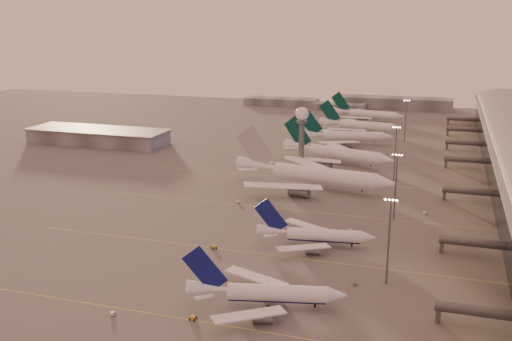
% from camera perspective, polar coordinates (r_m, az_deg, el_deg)
% --- Properties ---
extents(ground, '(700.00, 700.00, 0.00)m').
position_cam_1_polar(ground, '(184.28, -6.13, -8.34)').
color(ground, '#5B5959').
rests_on(ground, ground).
extents(taxiway_markings, '(180.00, 185.25, 0.02)m').
position_cam_1_polar(taxiway_markings, '(226.14, 6.66, -3.98)').
color(taxiway_markings, '#D6CC4B').
rests_on(taxiway_markings, ground).
extents(hangar, '(82.00, 27.00, 8.50)m').
position_cam_1_polar(hangar, '(357.15, -14.80, 3.19)').
color(hangar, '#5B5D62').
rests_on(hangar, ground).
extents(radar_tower, '(6.40, 6.40, 31.10)m').
position_cam_1_polar(radar_tower, '(286.91, 4.39, 4.34)').
color(radar_tower, '#53565A').
rests_on(radar_tower, ground).
extents(mast_a, '(3.60, 0.56, 25.00)m').
position_cam_1_polar(mast_a, '(165.63, 12.54, -6.18)').
color(mast_a, '#53565A').
rests_on(mast_a, ground).
extents(mast_b, '(3.60, 0.56, 25.00)m').
position_cam_1_polar(mast_b, '(218.12, 13.17, -1.19)').
color(mast_b, '#53565A').
rests_on(mast_b, ground).
extents(mast_c, '(3.60, 0.56, 25.00)m').
position_cam_1_polar(mast_c, '(271.78, 13.13, 1.88)').
color(mast_c, '#53565A').
rests_on(mast_c, ground).
extents(mast_d, '(3.60, 0.56, 25.00)m').
position_cam_1_polar(mast_d, '(360.18, 14.07, 4.85)').
color(mast_d, '#53565A').
rests_on(mast_d, ground).
extents(distant_horizon, '(165.00, 37.50, 9.00)m').
position_cam_1_polar(distant_horizon, '(489.39, 9.73, 6.35)').
color(distant_horizon, '#5B5D62').
rests_on(distant_horizon, ground).
extents(narrowbody_near, '(40.74, 32.15, 16.14)m').
position_cam_1_polar(narrowbody_near, '(153.30, 0.95, -11.82)').
color(narrowbody_near, white).
rests_on(narrowbody_near, ground).
extents(narrowbody_mid, '(38.63, 30.63, 15.15)m').
position_cam_1_polar(narrowbody_mid, '(192.70, 5.68, -6.30)').
color(narrowbody_mid, white).
rests_on(narrowbody_mid, ground).
extents(widebody_white, '(71.91, 57.22, 25.41)m').
position_cam_1_polar(widebody_white, '(255.18, 5.50, -0.77)').
color(widebody_white, white).
rests_on(widebody_white, ground).
extents(greentail_a, '(59.12, 47.04, 22.11)m').
position_cam_1_polar(greentail_a, '(300.11, 7.74, 1.38)').
color(greentail_a, white).
rests_on(greentail_a, ground).
extents(greentail_b, '(54.11, 43.30, 19.84)m').
position_cam_1_polar(greentail_b, '(347.11, 8.59, 3.06)').
color(greentail_b, white).
rests_on(greentail_b, ground).
extents(greentail_c, '(53.76, 43.14, 19.59)m').
position_cam_1_polar(greentail_c, '(383.76, 9.89, 4.08)').
color(greentail_c, white).
rests_on(greentail_c, ground).
extents(greentail_d, '(52.79, 42.28, 19.31)m').
position_cam_1_polar(greentail_d, '(429.98, 10.55, 5.15)').
color(greentail_d, white).
rests_on(greentail_d, ground).
extents(gsv_truck_a, '(5.27, 2.95, 2.01)m').
position_cam_1_polar(gsv_truck_a, '(154.34, -13.37, -12.98)').
color(gsv_truck_a, silver).
rests_on(gsv_truck_a, ground).
extents(gsv_tug_near, '(2.17, 3.48, 0.97)m').
position_cam_1_polar(gsv_tug_near, '(149.59, -6.01, -13.80)').
color(gsv_tug_near, orange).
rests_on(gsv_tug_near, ground).
extents(gsv_catering_a, '(4.99, 2.92, 3.84)m').
position_cam_1_polar(gsv_catering_a, '(167.41, 9.47, -10.17)').
color(gsv_catering_a, slate).
rests_on(gsv_catering_a, ground).
extents(gsv_tug_mid, '(4.08, 3.86, 1.01)m').
position_cam_1_polar(gsv_tug_mid, '(190.69, -4.04, -7.32)').
color(gsv_tug_mid, orange).
rests_on(gsv_tug_mid, ground).
extents(gsv_truck_b, '(5.55, 2.38, 2.18)m').
position_cam_1_polar(gsv_truck_b, '(206.72, 9.07, -5.53)').
color(gsv_truck_b, silver).
rests_on(gsv_truck_b, ground).
extents(gsv_truck_c, '(5.52, 3.33, 2.10)m').
position_cam_1_polar(gsv_truck_c, '(234.95, -1.64, -2.90)').
color(gsv_truck_c, silver).
rests_on(gsv_truck_c, ground).
extents(gsv_catering_b, '(5.49, 4.01, 4.12)m').
position_cam_1_polar(gsv_catering_b, '(230.19, 15.87, -3.58)').
color(gsv_catering_b, silver).
rests_on(gsv_catering_b, ground).
extents(gsv_tug_far, '(2.80, 3.51, 0.87)m').
position_cam_1_polar(gsv_tug_far, '(275.83, 6.80, -0.50)').
color(gsv_tug_far, silver).
rests_on(gsv_tug_far, ground).
extents(gsv_tug_hangar, '(3.20, 1.99, 0.90)m').
position_cam_1_polar(gsv_tug_hangar, '(325.50, 13.23, 1.53)').
color(gsv_tug_hangar, orange).
rests_on(gsv_tug_hangar, ground).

